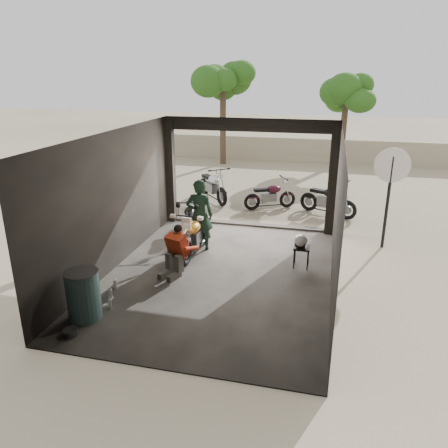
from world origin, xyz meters
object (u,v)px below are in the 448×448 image
at_px(outside_bike_a, 212,184).
at_px(sign_post, 390,181).
at_px(oil_drum, 83,296).
at_px(left_bike, 190,215).
at_px(rider, 200,215).
at_px(outside_bike_b, 270,193).
at_px(outside_bike_c, 328,197).
at_px(helmet, 300,241).
at_px(main_bike, 195,232).
at_px(stool, 302,250).
at_px(mechanic, 174,253).

xyz_separation_m(outside_bike_a, sign_post, (5.55, -3.22, 1.18)).
bearing_deg(outside_bike_a, oil_drum, -132.58).
distance_m(left_bike, rider, 1.30).
xyz_separation_m(left_bike, outside_bike_a, (-0.26, 3.43, 0.09)).
bearing_deg(outside_bike_b, outside_bike_c, -125.08).
bearing_deg(helmet, main_bike, -170.30).
xyz_separation_m(outside_bike_a, outside_bike_c, (4.06, -0.72, -0.04)).
relative_size(main_bike, rider, 0.98).
xyz_separation_m(left_bike, outside_bike_c, (3.80, 2.70, 0.05)).
bearing_deg(oil_drum, sign_post, 41.16).
height_order(outside_bike_c, sign_post, sign_post).
height_order(outside_bike_c, stool, outside_bike_c).
distance_m(left_bike, helmet, 3.61).
xyz_separation_m(main_bike, helmet, (2.64, -0.15, 0.06)).
bearing_deg(left_bike, rider, -77.96).
bearing_deg(outside_bike_b, left_bike, 119.39).
bearing_deg(mechanic, helmet, 41.12).
height_order(left_bike, sign_post, sign_post).
bearing_deg(oil_drum, stool, 40.88).
xyz_separation_m(left_bike, mechanic, (0.52, -2.73, 0.03)).
height_order(rider, mechanic, rider).
height_order(main_bike, oil_drum, main_bike).
bearing_deg(mechanic, rider, 104.49).
xyz_separation_m(main_bike, mechanic, (-0.08, -1.30, -0.04)).
bearing_deg(oil_drum, outside_bike_b, 72.93).
bearing_deg(stool, outside_bike_b, 107.09).
bearing_deg(helmet, rider, -178.04).
relative_size(outside_bike_a, outside_bike_c, 1.07).
relative_size(outside_bike_a, helmet, 5.61).
relative_size(helmet, oil_drum, 0.35).
xyz_separation_m(outside_bike_a, rider, (0.88, -4.50, 0.31)).
relative_size(main_bike, sign_post, 0.70).
height_order(outside_bike_c, helmet, outside_bike_c).
xyz_separation_m(outside_bike_c, oil_drum, (-4.30, -7.56, -0.11)).
height_order(helmet, oil_drum, oil_drum).
bearing_deg(oil_drum, outside_bike_c, 60.34).
height_order(outside_bike_a, mechanic, outside_bike_a).
height_order(outside_bike_b, helmet, outside_bike_b).
bearing_deg(outside_bike_a, outside_bike_b, -53.55).
xyz_separation_m(outside_bike_c, sign_post, (1.49, -2.49, 1.23)).
relative_size(outside_bike_a, stool, 3.55).
xyz_separation_m(oil_drum, sign_post, (5.79, 5.06, 1.34)).
distance_m(helmet, sign_post, 2.95).
height_order(outside_bike_a, outside_bike_c, outside_bike_a).
xyz_separation_m(main_bike, outside_bike_c, (3.20, 4.13, -0.03)).
bearing_deg(main_bike, outside_bike_c, 53.87).
distance_m(stool, helmet, 0.23).
relative_size(outside_bike_a, mechanic, 1.63).
bearing_deg(main_bike, rider, 88.09).
xyz_separation_m(stool, helmet, (-0.04, 0.00, 0.23)).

